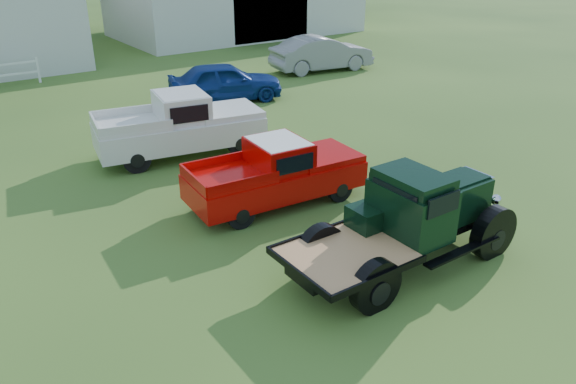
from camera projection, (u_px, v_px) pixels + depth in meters
ground at (312, 256)px, 12.46m from camera, size 120.00×120.00×0.00m
vintage_flatbed at (406, 221)px, 11.70m from camera, size 5.33×2.14×2.11m
red_pickup at (276, 172)px, 14.52m from camera, size 4.94×2.21×1.75m
white_pickup at (180, 125)px, 17.68m from camera, size 5.66×3.00×1.98m
misc_car_blue at (225, 82)px, 23.57m from camera, size 5.11×3.19×1.62m
misc_car_grey at (322, 54)px, 28.71m from camera, size 5.49×2.68×1.73m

